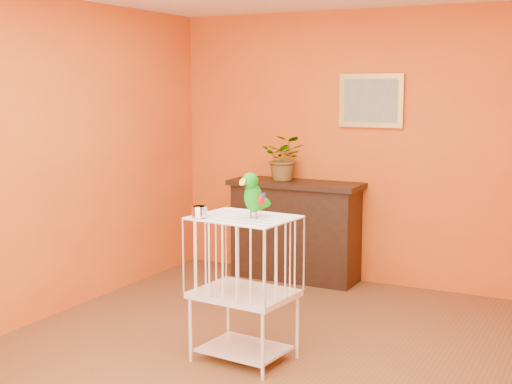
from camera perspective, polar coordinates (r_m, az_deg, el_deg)
The scene contains 8 objects.
ground at distance 5.10m, azimuth 0.73°, elevation -13.21°, with size 4.50×4.50×0.00m, color brown.
room_shell at distance 4.75m, azimuth 0.76°, elevation 4.87°, with size 4.50×4.50×4.50m.
console_cabinet at distance 7.00m, azimuth 3.15°, elevation -3.07°, with size 1.31×0.47×0.97m.
potted_plant at distance 6.94m, azimuth 2.25°, elevation 2.33°, with size 0.40×0.45×0.35m, color #26722D.
framed_picture at distance 6.80m, azimuth 9.18°, elevation 7.23°, with size 0.62×0.04×0.50m.
birdcage at distance 4.91m, azimuth -0.96°, elevation -7.58°, with size 0.70×0.56×1.01m.
feed_cup at distance 4.78m, azimuth -4.55°, elevation -1.56°, with size 0.10×0.10×0.07m, color silver.
parrot at distance 4.75m, azimuth -0.22°, elevation -0.20°, with size 0.16×0.28×0.31m.
Camera 1 is at (2.11, -4.24, 1.88)m, focal length 50.00 mm.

